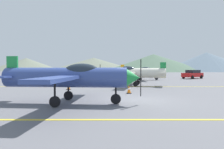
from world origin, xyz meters
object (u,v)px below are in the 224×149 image
Objects in this scene: airplane_far at (142,71)px; traffic_cone_front at (129,90)px; traffic_cone_side at (68,86)px; airplane_near at (70,77)px; car_sedan at (192,74)px; airplane_mid at (132,73)px.

traffic_cone_front is at bearing -102.14° from airplane_far.
traffic_cone_side is (-5.09, 2.54, 0.00)m from traffic_cone_front.
airplane_near is 1.00× the size of airplane_far.
car_sedan is 26.38m from traffic_cone_side.
car_sedan reaches higher than traffic_cone_side.
airplane_far reaches higher than car_sedan.
traffic_cone_side is (-1.64, 6.62, -1.13)m from airplane_near.
car_sedan is at bearing 44.62° from traffic_cone_side.
traffic_cone_front is (-13.68, -21.07, -0.56)m from car_sedan.
traffic_cone_front is at bearing 49.75° from airplane_near.
airplane_mid is 10.81m from airplane_far.
traffic_cone_side is at bearing 153.45° from traffic_cone_front.
airplane_near is 1.85× the size of car_sedan.
airplane_near and airplane_mid have the same top height.
airplane_mid reaches higher than car_sedan.
airplane_mid reaches higher than traffic_cone_side.
traffic_cone_side is (-8.76, -14.51, -1.13)m from airplane_far.
airplane_near is 6.91m from traffic_cone_side.
airplane_far is at bearing 75.45° from airplane_mid.
car_sedan is (12.73, 14.48, -0.58)m from airplane_mid.
airplane_near is 14.31× the size of traffic_cone_side.
airplane_near is 22.30m from airplane_far.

